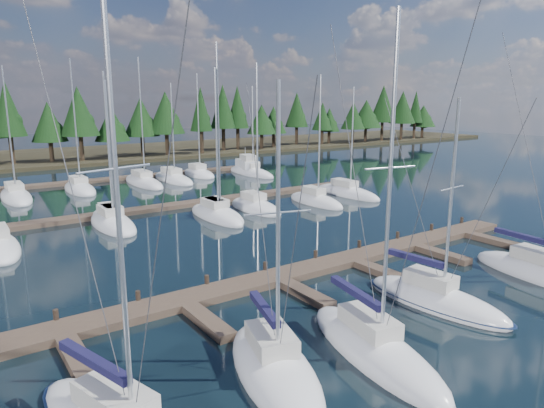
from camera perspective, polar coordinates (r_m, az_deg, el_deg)
ground at (r=39.27m, az=-9.82°, el=-3.65°), size 260.00×260.00×0.00m
far_shore at (r=96.23m, az=-25.26°, el=4.95°), size 220.00×30.00×0.60m
main_dock at (r=28.79m, az=1.06°, el=-9.02°), size 44.00×6.13×0.90m
back_docks at (r=57.16m, az=-18.21°, el=1.13°), size 50.00×21.80×0.40m
front_sailboat_2 at (r=20.17m, az=0.26°, el=-18.71°), size 4.85×8.11×12.11m
front_sailboat_3 at (r=21.88m, az=11.89°, el=-16.27°), size 4.24×9.31×14.69m
front_sailboat_4 at (r=27.43m, az=18.66°, el=-10.65°), size 3.43×8.62×11.52m
front_sailboat_5 at (r=33.79m, az=29.40°, el=-7.22°), size 3.60×9.67×15.49m
back_sailboat_rows at (r=52.89m, az=-16.15°, el=0.47°), size 46.73×31.49×16.35m
motor_yacht_right at (r=71.19m, az=-2.91°, el=4.07°), size 4.99×9.35×4.45m
tree_line at (r=85.96m, az=-24.74°, el=9.23°), size 186.64×11.55×13.88m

